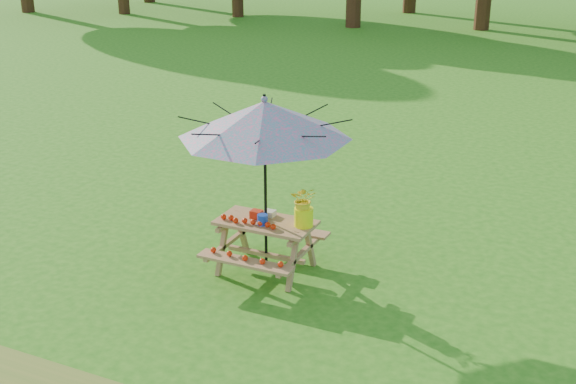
% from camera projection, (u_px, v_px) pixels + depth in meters
% --- Properties ---
extents(ground, '(120.00, 120.00, 0.00)m').
position_uv_depth(ground, '(324.00, 305.00, 8.24)').
color(ground, '#246813').
rests_on(ground, ground).
extents(picnic_table, '(1.20, 1.32, 0.67)m').
position_uv_depth(picnic_table, '(266.00, 247.00, 8.94)').
color(picnic_table, '#A36B49').
rests_on(picnic_table, ground).
extents(patio_umbrella, '(2.71, 2.71, 2.25)m').
position_uv_depth(patio_umbrella, '(265.00, 120.00, 8.37)').
color(patio_umbrella, black).
rests_on(patio_umbrella, ground).
extents(produce_bins, '(0.30, 0.41, 0.13)m').
position_uv_depth(produce_bins, '(262.00, 216.00, 8.83)').
color(produce_bins, red).
rests_on(produce_bins, picnic_table).
extents(tomatoes_row, '(0.77, 0.13, 0.07)m').
position_uv_depth(tomatoes_row, '(248.00, 222.00, 8.71)').
color(tomatoes_row, red).
rests_on(tomatoes_row, picnic_table).
extents(flower_bucket, '(0.38, 0.36, 0.51)m').
position_uv_depth(flower_bucket, '(304.00, 205.00, 8.59)').
color(flower_bucket, '#F6FF0D').
rests_on(flower_bucket, picnic_table).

